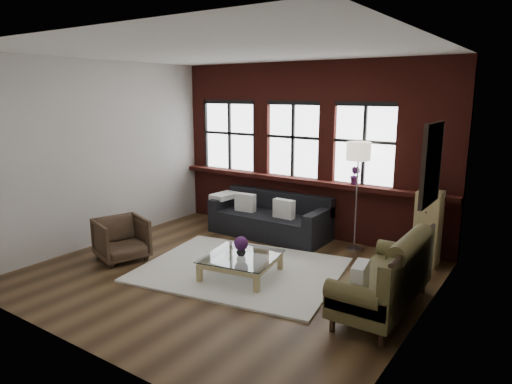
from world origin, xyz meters
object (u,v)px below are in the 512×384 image
Objects in this scene: vase at (241,251)px; floor_lamp at (357,193)px; coffee_table at (241,267)px; drawer_chest at (428,228)px; dark_sofa at (269,215)px; armchair at (122,239)px; vintage_settee at (383,272)px.

vase is 2.33m from floor_lamp.
drawer_chest is (2.09, 2.05, 0.43)m from coffee_table.
floor_lamp is (-1.19, 0.02, 0.41)m from drawer_chest.
coffee_table is at bearing -135.60° from drawer_chest.
coffee_table is at bearing -69.03° from dark_sofa.
armchair is 0.38× the size of floor_lamp.
floor_lamp is at bearing -29.92° from armchair.
coffee_table is at bearing -57.40° from armchair.
vintage_settee is 1.60× the size of drawer_chest.
vintage_settee is 2.31m from floor_lamp.
dark_sofa is 1.74m from floor_lamp.
armchair is 4.84m from drawer_chest.
floor_lamp is (0.90, 2.07, 0.84)m from coffee_table.
vintage_settee is at bearing 3.77° from vase.
armchair is 0.64× the size of drawer_chest.
coffee_table is (0.73, -1.90, -0.25)m from dark_sofa.
drawer_chest is 1.26m from floor_lamp.
vintage_settee is 12.84× the size of vase.
armchair reaches higher than coffee_table.
coffee_table is 0.24m from vase.
coffee_table is 0.85× the size of drawer_chest.
vase reaches higher than coffee_table.
vase is at bearing -69.03° from dark_sofa.
dark_sofa is 2.24× the size of coffee_table.
drawer_chest is (4.11, 2.55, 0.25)m from armchair.
drawer_chest reaches higher than armchair.
floor_lamp reaches higher than drawer_chest.
vase is at bearing -57.40° from armchair.
floor_lamp is (2.92, 2.57, 0.66)m from armchair.
vase is (0.73, -1.90, -0.01)m from dark_sofa.
drawer_chest reaches higher than vase.
armchair is at bearing -171.17° from vintage_settee.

